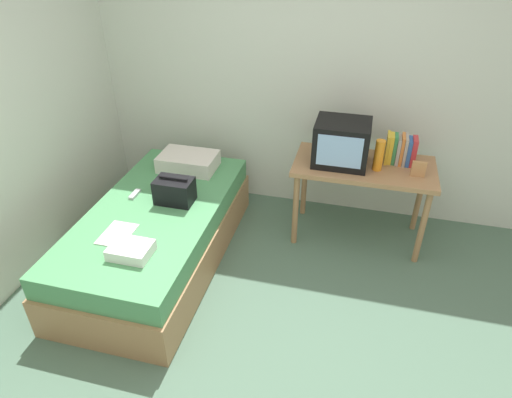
{
  "coord_description": "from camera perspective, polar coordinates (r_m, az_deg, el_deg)",
  "views": [
    {
      "loc": [
        0.51,
        -1.91,
        2.5
      ],
      "look_at": [
        -0.26,
        1.09,
        0.51
      ],
      "focal_mm": 31.43,
      "sensor_mm": 36.0,
      "label": 1
    }
  ],
  "objects": [
    {
      "name": "wall_back",
      "position": [
        4.12,
        6.89,
        15.58
      ],
      "size": [
        5.2,
        0.1,
        2.6
      ],
      "primitive_type": "cube",
      "color": "silver",
      "rests_on": "ground"
    },
    {
      "name": "magazine",
      "position": [
        3.42,
        -17.24,
        -4.28
      ],
      "size": [
        0.21,
        0.29,
        0.01
      ],
      "primitive_type": "cube",
      "color": "white",
      "rests_on": "bed"
    },
    {
      "name": "folded_towel",
      "position": [
        3.18,
        -15.64,
        -6.29
      ],
      "size": [
        0.28,
        0.22,
        0.08
      ],
      "primitive_type": "cube",
      "color": "white",
      "rests_on": "bed"
    },
    {
      "name": "handbag",
      "position": [
        3.64,
        -10.33,
        1.04
      ],
      "size": [
        0.3,
        0.2,
        0.22
      ],
      "color": "black",
      "rests_on": "bed"
    },
    {
      "name": "remote_dark",
      "position": [
        3.24,
        -13.75,
        -5.8
      ],
      "size": [
        0.04,
        0.16,
        0.02
      ],
      "primitive_type": "cube",
      "color": "black",
      "rests_on": "bed"
    },
    {
      "name": "remote_silver",
      "position": [
        3.84,
        -15.18,
        0.6
      ],
      "size": [
        0.04,
        0.14,
        0.02
      ],
      "primitive_type": "cube",
      "color": "#B7B7BC",
      "rests_on": "bed"
    },
    {
      "name": "pillow",
      "position": [
        4.13,
        -8.61,
        4.75
      ],
      "size": [
        0.51,
        0.34,
        0.14
      ],
      "primitive_type": "cube",
      "color": "silver",
      "rests_on": "bed"
    },
    {
      "name": "water_bottle",
      "position": [
        3.72,
        15.37,
        5.39
      ],
      "size": [
        0.08,
        0.08,
        0.26
      ],
      "primitive_type": "cylinder",
      "color": "orange",
      "rests_on": "desk"
    },
    {
      "name": "picture_frame",
      "position": [
        3.75,
        19.99,
        3.6
      ],
      "size": [
        0.11,
        0.02,
        0.13
      ],
      "primitive_type": "cube",
      "color": "#B27F4C",
      "rests_on": "desk"
    },
    {
      "name": "tv",
      "position": [
        3.75,
        10.84,
        7.06
      ],
      "size": [
        0.44,
        0.39,
        0.36
      ],
      "color": "black",
      "rests_on": "desk"
    },
    {
      "name": "bed",
      "position": [
        3.79,
        -12.32,
        -4.45
      ],
      "size": [
        1.0,
        2.0,
        0.52
      ],
      "color": "#9E754C",
      "rests_on": "ground"
    },
    {
      "name": "ground_plane",
      "position": [
        3.19,
        -0.4,
        -18.9
      ],
      "size": [
        8.0,
        8.0,
        0.0
      ],
      "primitive_type": "plane",
      "color": "#4C6B56"
    },
    {
      "name": "desk",
      "position": [
        3.88,
        13.47,
        3.1
      ],
      "size": [
        1.16,
        0.6,
        0.73
      ],
      "color": "#9E754C",
      "rests_on": "ground"
    },
    {
      "name": "book_row",
      "position": [
        3.89,
        17.96,
        5.97
      ],
      "size": [
        0.24,
        0.17,
        0.25
      ],
      "color": "gold",
      "rests_on": "desk"
    }
  ]
}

